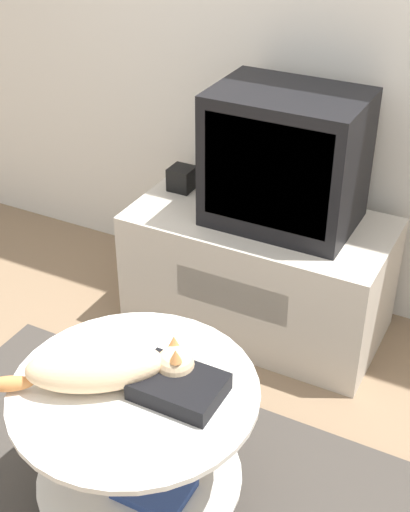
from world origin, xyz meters
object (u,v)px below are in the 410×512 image
at_px(tv, 286,159).
at_px(cat, 104,367).
at_px(speaker, 182,179).
at_px(dvd_box, 179,386).

bearing_deg(tv, cat, -94.04).
distance_m(tv, cat, 1.13).
xyz_separation_m(tv, speaker, (-0.48, 0.05, -0.21)).
height_order(tv, speaker, tv).
distance_m(speaker, cat, 1.23).
bearing_deg(cat, dvd_box, -16.59).
height_order(dvd_box, cat, cat).
bearing_deg(speaker, tv, -5.92).
height_order(speaker, dvd_box, speaker).
relative_size(tv, speaker, 5.65).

